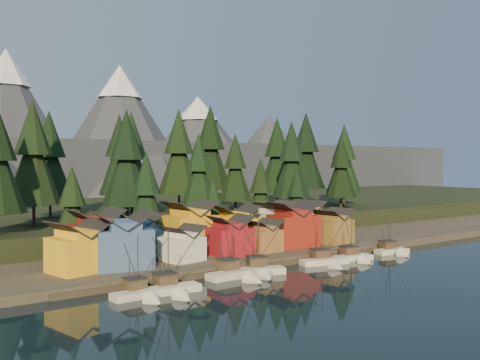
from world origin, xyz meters
TOP-DOWN VIEW (x-y plane):
  - ground at (0.00, 0.00)m, footprint 500.00×500.00m
  - shore_strip at (0.00, 40.00)m, footprint 400.00×50.00m
  - hillside at (0.00, 90.00)m, footprint 420.00×100.00m
  - dock at (0.00, 16.50)m, footprint 80.00×4.00m
  - mountain_ridge at (-4.20, 213.59)m, footprint 560.00×190.00m
  - boat_0 at (-28.28, 8.04)m, footprint 9.01×9.76m
  - boat_1 at (-23.45, 7.62)m, footprint 10.09×10.87m
  - boat_2 at (-8.89, 10.68)m, footprint 10.85×11.73m
  - boat_3 at (-3.99, 10.69)m, footprint 10.01×10.51m
  - boat_4 at (12.08, 10.13)m, footprint 10.40×10.86m
  - boat_5 at (20.17, 9.95)m, footprint 8.82×9.33m
  - boat_6 at (32.95, 10.34)m, footprint 8.29×8.86m
  - house_front_0 at (-31.81, 25.56)m, footprint 10.31×9.94m
  - house_front_1 at (-24.33, 24.71)m, footprint 11.17×10.86m
  - house_front_2 at (-12.36, 24.14)m, footprint 7.96×8.00m
  - house_front_3 at (-1.20, 24.30)m, footprint 8.28×7.95m
  - house_front_4 at (6.54, 23.57)m, footprint 6.87×7.35m
  - house_front_5 at (16.11, 24.54)m, footprint 10.84×10.15m
  - house_front_6 at (27.11, 23.37)m, footprint 8.58×8.20m
  - house_back_0 at (-25.77, 33.24)m, footprint 9.44×9.09m
  - house_back_1 at (-17.68, 31.82)m, footprint 8.89×8.97m
  - house_back_2 at (-4.25, 34.98)m, footprint 9.81×9.02m
  - house_back_3 at (6.03, 32.52)m, footprint 10.04×9.23m
  - house_back_4 at (17.21, 31.32)m, footprint 10.01×9.73m
  - house_back_5 at (27.96, 33.83)m, footprint 8.84×8.93m
  - tree_hill_3 at (-30.00, 60.00)m, footprint 12.11×12.11m
  - tree_hill_4 at (-22.00, 75.00)m, footprint 11.77×11.77m
  - tree_hill_5 at (-12.00, 50.00)m, footprint 11.29×11.29m
  - tree_hill_6 at (-4.00, 65.00)m, footprint 11.73×11.73m
  - tree_hill_7 at (6.00, 48.00)m, footprint 9.16×9.16m
  - tree_hill_8 at (14.00, 72.00)m, footprint 12.75×12.75m
  - tree_hill_9 at (22.00, 55.00)m, footprint 9.50×9.50m
  - tree_hill_10 at (30.00, 80.00)m, footprint 13.92×13.92m
  - tree_hill_11 at (38.00, 50.00)m, footprint 11.06×11.06m
  - tree_hill_12 at (46.00, 66.00)m, footprint 12.14×12.14m
  - tree_hill_13 at (56.00, 48.00)m, footprint 9.53×9.53m
  - tree_hill_14 at (64.00, 72.00)m, footprint 13.47×13.47m
  - tree_hill_15 at (0.00, 82.00)m, footprint 12.08×12.08m
  - tree_hill_17 at (68.00, 58.00)m, footprint 11.46×11.46m
  - tree_shore_0 at (-28.00, 40.00)m, footprint 7.79×7.79m
  - tree_shore_1 at (-12.00, 40.00)m, footprint 9.02×9.02m
  - tree_shore_2 at (5.00, 40.00)m, footprint 6.51×6.51m
  - tree_shore_3 at (19.00, 40.00)m, footprint 8.52×8.52m
  - tree_shore_4 at (31.00, 40.00)m, footprint 7.45×7.45m

SIDE VIEW (x-z plane):
  - ground at x=0.00m, z-range 0.00..0.00m
  - dock at x=0.00m, z-range 0.00..1.00m
  - shore_strip at x=0.00m, z-range 0.00..1.50m
  - boat_4 at x=12.08m, z-range -3.42..7.36m
  - boat_0 at x=-28.28m, z-range -3.22..7.17m
  - boat_1 at x=-23.45m, z-range -3.46..7.52m
  - boat_5 at x=20.17m, z-range -3.19..7.31m
  - boat_6 at x=32.95m, z-range -3.11..7.33m
  - boat_2 at x=-8.89m, z-range -3.71..8.05m
  - boat_3 at x=-3.99m, z-range -3.49..7.83m
  - hillside at x=0.00m, z-range 0.00..6.00m
  - house_front_4 at x=6.54m, z-range 1.67..8.29m
  - house_front_2 at x=-12.36m, z-range 1.67..8.33m
  - house_front_6 at x=27.11m, z-range 1.70..9.53m
  - house_front_3 at x=-1.20m, z-range 1.70..9.61m
  - house_back_1 at x=-17.68m, z-range 1.72..10.42m
  - house_front_0 at x=-31.81m, z-range 1.72..10.48m
  - house_back_5 at x=27.96m, z-range 1.72..10.73m
  - house_back_3 at x=6.03m, z-range 1.73..10.80m
  - house_back_4 at x=17.21m, z-range 1.74..11.22m
  - house_back_0 at x=-25.77m, z-range 1.75..11.62m
  - house_front_5 at x=16.11m, z-range 1.75..11.66m
  - house_front_1 at x=-24.33m, z-range 1.75..11.77m
  - house_back_2 at x=-4.25m, z-range 1.76..12.11m
  - tree_shore_2 at x=5.00m, z-range 2.20..17.35m
  - tree_shore_4 at x=31.00m, z-range 2.30..19.64m
  - tree_shore_0 at x=-28.00m, z-range 2.34..20.48m
  - tree_shore_3 at x=19.00m, z-range 2.42..22.27m
  - tree_shore_1 at x=-12.00m, z-range 2.48..23.48m
  - tree_hill_7 at x=6.00m, z-range 6.99..28.32m
  - tree_hill_9 at x=22.00m, z-range 7.03..29.16m
  - tree_hill_13 at x=56.00m, z-range 7.03..29.23m
  - tree_hill_11 at x=38.00m, z-range 7.20..32.96m
  - tree_hill_5 at x=-12.00m, z-range 7.23..33.53m
  - tree_hill_17 at x=68.00m, z-range 7.25..33.94m
  - tree_hill_6 at x=-4.00m, z-range 7.28..34.60m
  - tree_hill_4 at x=-22.00m, z-range 7.28..34.71m
  - tree_hill_15 at x=0.00m, z-range 7.31..35.44m
  - tree_hill_3 at x=-30.00m, z-range 7.32..35.54m
  - tree_hill_12 at x=46.00m, z-range 7.32..35.60m
  - tree_hill_8 at x=14.00m, z-range 7.39..37.08m
  - tree_hill_14 at x=64.00m, z-range 7.47..38.84m
  - tree_hill_10 at x=30.00m, z-range 7.52..39.94m
  - mountain_ridge at x=-4.20m, z-range -18.94..71.06m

